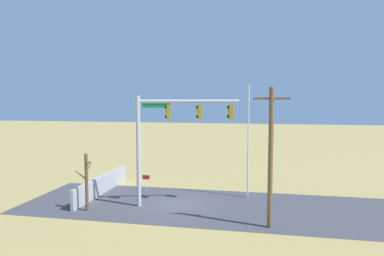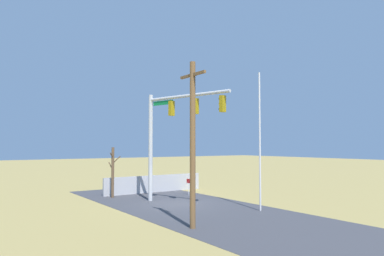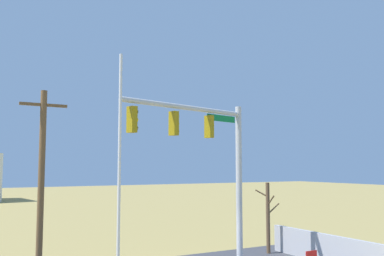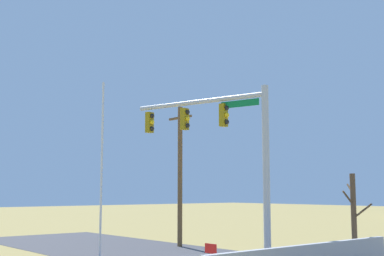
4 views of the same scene
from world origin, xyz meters
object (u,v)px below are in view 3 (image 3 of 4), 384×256
object	(u,v)px
utility_pole	(41,178)
signal_mast	(210,151)
bare_tree	(268,216)
flagpole	(119,181)

from	to	relation	value
utility_pole	signal_mast	bearing A→B (deg)	-23.07
utility_pole	bare_tree	size ratio (longest dim) A/B	2.11
signal_mast	flagpole	size ratio (longest dim) A/B	0.90
utility_pole	bare_tree	bearing A→B (deg)	-3.77
signal_mast	utility_pole	distance (m)	7.07
signal_mast	utility_pole	size ratio (longest dim) A/B	0.95
flagpole	signal_mast	bearing A→B (deg)	29.99
bare_tree	flagpole	bearing A→B (deg)	-153.19
bare_tree	utility_pole	bearing A→B (deg)	176.23
signal_mast	utility_pole	world-z (taller)	utility_pole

